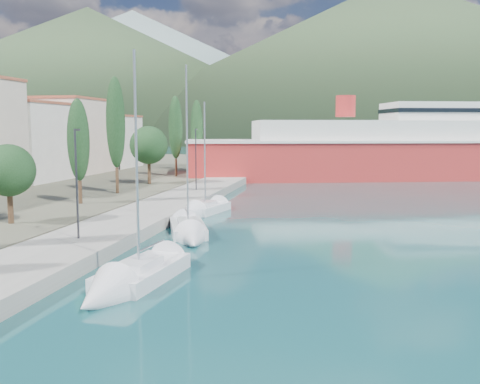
# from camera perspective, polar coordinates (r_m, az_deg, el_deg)

# --- Properties ---
(ground) EXTENTS (1400.00, 1400.00, 0.00)m
(ground) POSITION_cam_1_polar(r_m,az_deg,el_deg) (134.07, 8.60, 3.77)
(ground) COLOR #164D50
(quay) EXTENTS (5.00, 88.00, 0.80)m
(quay) POSITION_cam_1_polar(r_m,az_deg,el_deg) (42.79, -8.84, -1.99)
(quay) COLOR gray
(quay) RESTS_ON ground
(hills_far) EXTENTS (1480.00, 900.00, 180.00)m
(hills_far) POSITION_cam_1_polar(r_m,az_deg,el_deg) (650.24, 23.21, 12.47)
(hills_far) COLOR gray
(hills_far) RESTS_ON ground
(tree_row) EXTENTS (4.23, 61.92, 11.17)m
(tree_row) POSITION_cam_1_polar(r_m,az_deg,el_deg) (51.35, -13.61, 5.54)
(tree_row) COLOR #47301E
(tree_row) RESTS_ON land_strip
(lamp_posts) EXTENTS (0.15, 45.62, 6.06)m
(lamp_posts) POSITION_cam_1_polar(r_m,az_deg,el_deg) (31.77, -16.01, 1.49)
(lamp_posts) COLOR #2D2D33
(lamp_posts) RESTS_ON quay
(sailboat_near) EXTENTS (3.17, 7.96, 11.13)m
(sailboat_near) POSITION_cam_1_polar(r_m,az_deg,el_deg) (23.42, -12.48, -9.66)
(sailboat_near) COLOR silver
(sailboat_near) RESTS_ON ground
(sailboat_mid) EXTENTS (4.89, 8.38, 11.73)m
(sailboat_mid) POSITION_cam_1_polar(r_m,az_deg,el_deg) (33.74, -5.36, -4.49)
(sailboat_mid) COLOR silver
(sailboat_mid) RESTS_ON ground
(sailboat_far) EXTENTS (3.53, 6.99, 9.83)m
(sailboat_far) POSITION_cam_1_polar(r_m,az_deg,el_deg) (42.65, -4.53, -2.12)
(sailboat_far) COLOR silver
(sailboat_far) RESTS_ON ground
(ferry) EXTENTS (61.50, 28.55, 11.98)m
(ferry) POSITION_cam_1_polar(r_m,az_deg,el_deg) (78.37, 17.13, 4.13)
(ferry) COLOR red
(ferry) RESTS_ON ground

